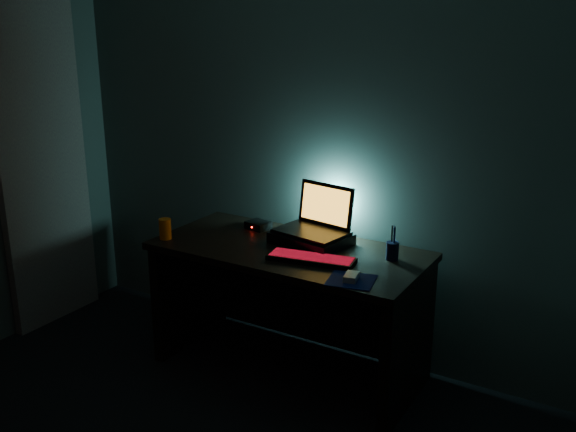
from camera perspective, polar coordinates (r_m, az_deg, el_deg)
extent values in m
cube|color=#4B5651|center=(3.70, 3.10, 6.22)|extent=(3.50, 0.00, 2.50)
cube|color=black|center=(3.52, 0.08, -3.14)|extent=(1.50, 0.70, 0.04)
cube|color=black|center=(4.04, -8.67, -6.31)|extent=(0.06, 0.64, 0.71)
cube|color=black|center=(3.40, 10.63, -11.17)|extent=(0.06, 0.64, 0.71)
cube|color=black|center=(3.93, 2.55, -6.84)|extent=(1.38, 0.02, 0.65)
cube|color=#AEA78B|center=(4.37, -21.11, 5.46)|extent=(0.06, 0.65, 2.30)
cube|color=black|center=(3.57, 2.08, -2.01)|extent=(0.44, 0.36, 0.06)
cube|color=black|center=(3.55, 2.09, -1.42)|extent=(0.42, 0.32, 0.02)
cube|color=black|center=(3.61, 3.39, 1.02)|extent=(0.36, 0.11, 0.24)
cube|color=orange|center=(3.61, 3.32, 1.00)|extent=(0.32, 0.08, 0.20)
cube|color=black|center=(3.32, 2.09, -3.82)|extent=(0.47, 0.22, 0.03)
cube|color=red|center=(3.31, 2.10, -3.60)|extent=(0.45, 0.20, 0.00)
cube|color=#0B1853|center=(3.10, 5.64, -5.70)|extent=(0.26, 0.24, 0.00)
cube|color=gray|center=(3.09, 5.65, -5.41)|extent=(0.08, 0.11, 0.03)
cylinder|color=black|center=(3.37, 9.26, -3.08)|extent=(0.08, 0.08, 0.09)
cylinder|color=orange|center=(3.70, -10.86, -1.13)|extent=(0.09, 0.09, 0.12)
cube|color=black|center=(3.82, -2.65, -0.82)|extent=(0.15, 0.13, 0.04)
sphere|color=#FF0C07|center=(3.79, -3.23, -1.00)|extent=(0.01, 0.01, 0.01)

